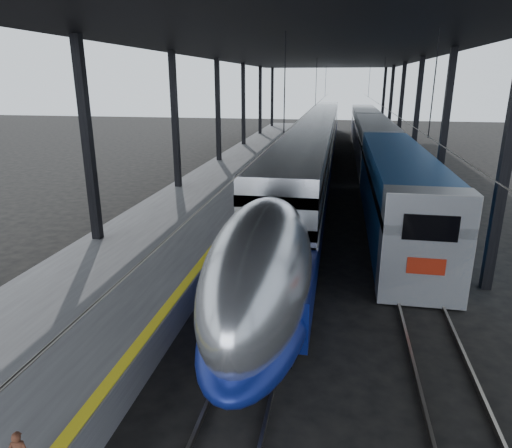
# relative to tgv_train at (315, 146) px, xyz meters

# --- Properties ---
(ground) EXTENTS (160.00, 160.00, 0.00)m
(ground) POSITION_rel_tgv_train_xyz_m (-2.00, -27.53, -1.99)
(ground) COLOR black
(ground) RESTS_ON ground
(platform) EXTENTS (6.00, 80.00, 1.00)m
(platform) POSITION_rel_tgv_train_xyz_m (-5.50, -7.53, -1.49)
(platform) COLOR #4C4C4F
(platform) RESTS_ON ground
(yellow_strip) EXTENTS (0.30, 80.00, 0.01)m
(yellow_strip) POSITION_rel_tgv_train_xyz_m (-2.70, -7.53, -0.98)
(yellow_strip) COLOR yellow
(yellow_strip) RESTS_ON platform
(rails) EXTENTS (6.52, 80.00, 0.16)m
(rails) POSITION_rel_tgv_train_xyz_m (2.50, -7.53, -1.91)
(rails) COLOR slate
(rails) RESTS_ON ground
(canopy) EXTENTS (18.00, 75.00, 9.47)m
(canopy) POSITION_rel_tgv_train_xyz_m (-0.10, -7.53, 7.13)
(canopy) COLOR black
(canopy) RESTS_ON ground
(tgv_train) EXTENTS (2.97, 65.20, 4.25)m
(tgv_train) POSITION_rel_tgv_train_xyz_m (0.00, 0.00, 0.00)
(tgv_train) COLOR #BBBDC3
(tgv_train) RESTS_ON ground
(second_train) EXTENTS (2.88, 56.05, 3.96)m
(second_train) POSITION_rel_tgv_train_xyz_m (5.00, 2.63, 0.02)
(second_train) COLOR #15488D
(second_train) RESTS_ON ground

